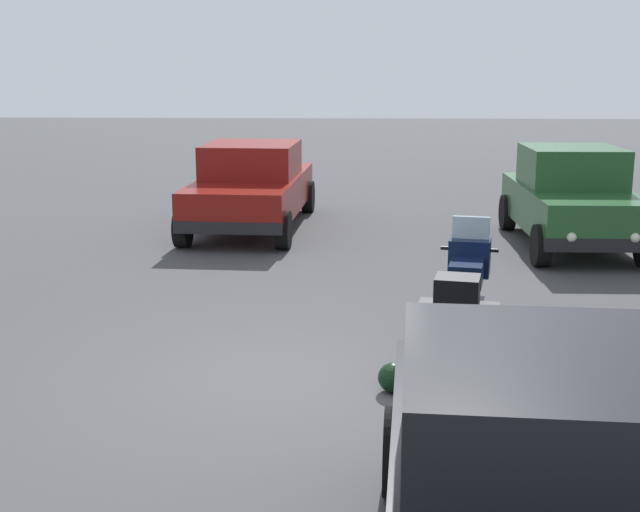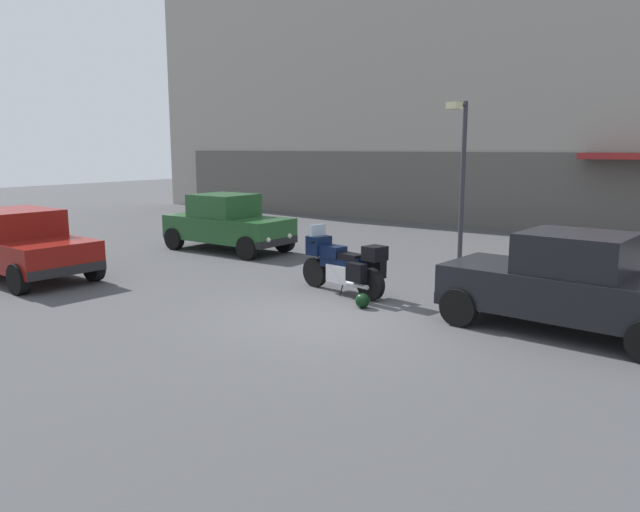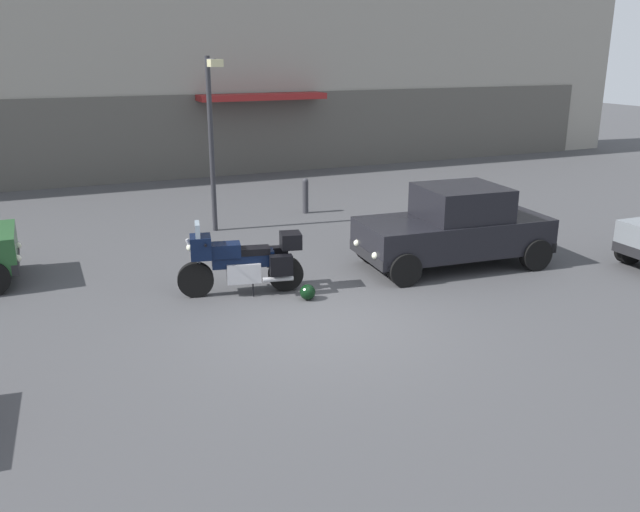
% 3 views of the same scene
% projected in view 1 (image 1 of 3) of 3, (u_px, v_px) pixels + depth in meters
% --- Properties ---
extents(ground_plane, '(80.00, 80.00, 0.00)m').
position_uv_depth(ground_plane, '(284.00, 384.00, 8.13)').
color(ground_plane, '#424244').
extents(motorcycle, '(2.24, 0.98, 1.36)m').
position_uv_depth(motorcycle, '(463.00, 301.00, 8.68)').
color(motorcycle, black).
rests_on(motorcycle, ground).
extents(helmet, '(0.28, 0.28, 0.28)m').
position_uv_depth(helmet, '(393.00, 378.00, 7.90)').
color(helmet, black).
rests_on(helmet, ground).
extents(car_hatchback_near, '(3.96, 2.03, 1.64)m').
position_uv_depth(car_hatchback_near, '(549.00, 500.00, 4.35)').
color(car_hatchback_near, black).
rests_on(car_hatchback_near, ground).
extents(car_sedan_far, '(4.65, 2.16, 1.56)m').
position_uv_depth(car_sedan_far, '(252.00, 186.00, 15.67)').
color(car_sedan_far, maroon).
rests_on(car_sedan_far, ground).
extents(car_wagon_end, '(3.88, 1.79, 1.64)m').
position_uv_depth(car_wagon_end, '(571.00, 198.00, 14.07)').
color(car_wagon_end, '#235128').
rests_on(car_wagon_end, ground).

